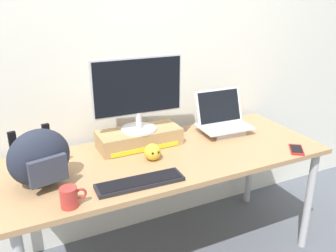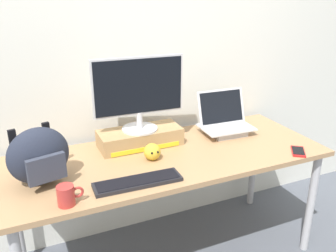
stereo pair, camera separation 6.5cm
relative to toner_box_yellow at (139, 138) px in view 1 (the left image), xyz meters
name	(u,v)px [view 1 (the left image)]	position (x,y,z in m)	size (l,w,h in m)	color
back_wall	(136,48)	(0.10, 0.28, 0.50)	(7.00, 0.10, 2.60)	silver
desk	(168,165)	(0.10, -0.19, -0.12)	(1.87, 0.73, 0.74)	#A87F56
toner_box_yellow	(139,138)	(0.00, 0.00, 0.00)	(0.51, 0.21, 0.10)	#A88456
desktop_monitor	(138,93)	(0.00, 0.00, 0.29)	(0.55, 0.22, 0.45)	silver
open_laptop	(223,124)	(0.59, -0.04, 0.00)	(0.35, 0.26, 0.28)	#ADADB2
external_keyboard	(140,182)	(-0.17, -0.44, -0.04)	(0.45, 0.14, 0.02)	black
messenger_backpack	(40,158)	(-0.61, -0.22, 0.09)	(0.34, 0.27, 0.29)	#232838
coffee_mug	(70,197)	(-0.53, -0.48, 0.00)	(0.12, 0.08, 0.10)	#B2332D
cell_phone	(296,149)	(0.83, -0.48, -0.05)	(0.15, 0.16, 0.01)	red
plush_toy	(153,152)	(-0.01, -0.22, 0.00)	(0.10, 0.10, 0.10)	gold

